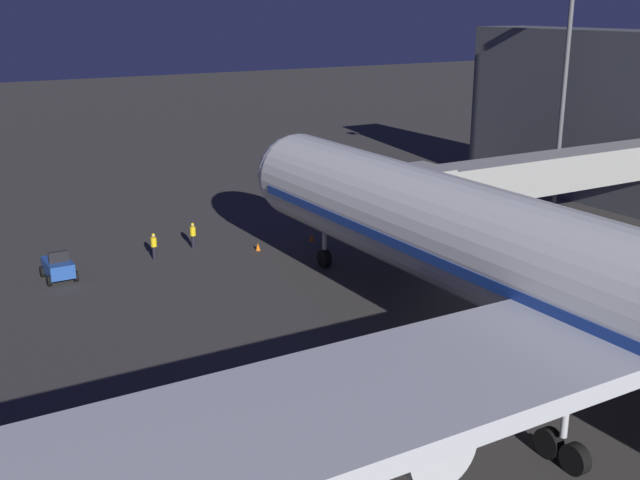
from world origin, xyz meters
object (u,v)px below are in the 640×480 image
Objects in this scene: ground_crew_by_belt_loader at (154,245)px; traffic_cone_nose_port at (312,237)px; traffic_cone_nose_starboard at (258,247)px; ground_crew_near_nose_gear at (193,234)px; apron_floodlight_mast at (565,80)px; airliner_at_gate at (631,303)px; pushback_tug at (58,268)px; jet_bridge at (529,176)px.

ground_crew_by_belt_loader reaches higher than traffic_cone_nose_port.
traffic_cone_nose_port is at bearing 180.00° from traffic_cone_nose_starboard.
ground_crew_near_nose_gear is 8.65m from traffic_cone_nose_port.
apron_floodlight_mast is 33.52× the size of traffic_cone_nose_port.
airliner_at_gate is at bearing 106.60° from ground_crew_by_belt_loader.
traffic_cone_nose_port is at bearing -94.33° from airliner_at_gate.
ground_crew_by_belt_loader is at bearing -173.12° from pushback_tug.
pushback_tug is at bearing -3.08° from traffic_cone_nose_port.
ground_crew_by_belt_loader is at bearing -8.77° from traffic_cone_nose_port.
ground_crew_near_nose_gear is 3.44× the size of traffic_cone_nose_port.
apron_floodlight_mast is 33.52× the size of traffic_cone_nose_starboard.
jet_bridge is at bearing 35.40° from apron_floodlight_mast.
pushback_tug is at bearing 6.88° from ground_crew_by_belt_loader.
airliner_at_gate is at bearing 47.17° from apron_floodlight_mast.
ground_crew_near_nose_gear is at bearing -36.37° from traffic_cone_nose_starboard.
pushback_tug is 5.07× the size of traffic_cone_nose_starboard.
ground_crew_near_nose_gear is at bearing -162.63° from ground_crew_by_belt_loader.
traffic_cone_nose_port is (-8.16, 2.77, -0.77)m from ground_crew_near_nose_gear.
traffic_cone_nose_port is 1.00× the size of traffic_cone_nose_starboard.
apron_floodlight_mast is at bearing -144.60° from jet_bridge.
traffic_cone_nose_starboard is (-3.76, 2.77, -0.77)m from ground_crew_near_nose_gear.
airliner_at_gate is 34.20m from pushback_tug.
traffic_cone_nose_port is 4.40m from traffic_cone_nose_starboard.
ground_crew_near_nose_gear is 1.02× the size of ground_crew_by_belt_loader.
apron_floodlight_mast is (-11.97, -8.50, 5.13)m from jet_bridge.
airliner_at_gate is 109.75× the size of traffic_cone_nose_port.
pushback_tug is 1.51× the size of ground_crew_by_belt_loader.
airliner_at_gate reaches higher than traffic_cone_nose_starboard.
apron_floodlight_mast is 33.17m from ground_crew_near_nose_gear.
apron_floodlight_mast reaches higher than pushback_tug.
jet_bridge is at bearing 159.40° from pushback_tug.
airliner_at_gate reaches higher than jet_bridge.
pushback_tug is 9.95m from ground_crew_near_nose_gear.
ground_crew_by_belt_loader is at bearing 17.37° from ground_crew_near_nose_gear.
jet_bridge reaches higher than traffic_cone_nose_starboard.
airliner_at_gate is 37.88m from apron_floodlight_mast.
ground_crew_by_belt_loader is at bearing -73.40° from airliner_at_gate.
airliner_at_gate reaches higher than traffic_cone_nose_port.
jet_bridge reaches higher than traffic_cone_nose_port.
traffic_cone_nose_starboard is (15.73, -10.04, -5.26)m from jet_bridge.
airliner_at_gate is 32.66m from ground_crew_near_nose_gear.
traffic_cone_nose_port is at bearing 161.27° from ground_crew_near_nose_gear.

